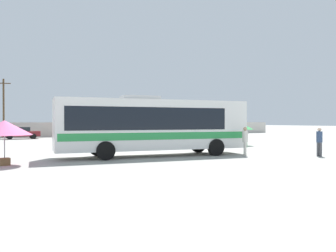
{
  "coord_description": "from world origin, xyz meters",
  "views": [
    {
      "loc": [
        -8.09,
        -19.78,
        2.1
      ],
      "look_at": [
        2.28,
        -0.84,
        1.83
      ],
      "focal_mm": 36.68,
      "sensor_mm": 36.0,
      "label": 1
    }
  ],
  "objects_px": {
    "passenger_waiting_on_apron": "(319,140)",
    "parked_car_second_maroon": "(21,133)",
    "attendant_by_bus_door": "(245,140)",
    "vendor_umbrella_secondary_pink": "(4,128)",
    "utility_pole_near": "(4,107)",
    "vendor_umbrella_near_gate_green": "(242,127)",
    "parked_car_third_red": "(75,132)",
    "coach_bus_white_green": "(152,124)"
  },
  "relations": [
    {
      "from": "attendant_by_bus_door",
      "to": "parked_car_third_red",
      "type": "height_order",
      "value": "attendant_by_bus_door"
    },
    {
      "from": "parked_car_third_red",
      "to": "vendor_umbrella_near_gate_green",
      "type": "bearing_deg",
      "value": -66.6
    },
    {
      "from": "vendor_umbrella_near_gate_green",
      "to": "parked_car_second_maroon",
      "type": "height_order",
      "value": "vendor_umbrella_near_gate_green"
    },
    {
      "from": "passenger_waiting_on_apron",
      "to": "parked_car_second_maroon",
      "type": "height_order",
      "value": "passenger_waiting_on_apron"
    },
    {
      "from": "passenger_waiting_on_apron",
      "to": "utility_pole_near",
      "type": "distance_m",
      "value": 40.71
    },
    {
      "from": "vendor_umbrella_near_gate_green",
      "to": "parked_car_second_maroon",
      "type": "relative_size",
      "value": 0.46
    },
    {
      "from": "vendor_umbrella_secondary_pink",
      "to": "parked_car_second_maroon",
      "type": "distance_m",
      "value": 27.34
    },
    {
      "from": "coach_bus_white_green",
      "to": "attendant_by_bus_door",
      "type": "height_order",
      "value": "coach_bus_white_green"
    },
    {
      "from": "coach_bus_white_green",
      "to": "parked_car_third_red",
      "type": "bearing_deg",
      "value": 86.35
    },
    {
      "from": "coach_bus_white_green",
      "to": "parked_car_second_maroon",
      "type": "bearing_deg",
      "value": 100.48
    },
    {
      "from": "attendant_by_bus_door",
      "to": "vendor_umbrella_secondary_pink",
      "type": "xyz_separation_m",
      "value": [
        -13.27,
        2.0,
        0.79
      ]
    },
    {
      "from": "coach_bus_white_green",
      "to": "utility_pole_near",
      "type": "height_order",
      "value": "utility_pole_near"
    },
    {
      "from": "parked_car_second_maroon",
      "to": "parked_car_third_red",
      "type": "distance_m",
      "value": 6.58
    },
    {
      "from": "passenger_waiting_on_apron",
      "to": "parked_car_second_maroon",
      "type": "distance_m",
      "value": 34.38
    },
    {
      "from": "parked_car_second_maroon",
      "to": "coach_bus_white_green",
      "type": "bearing_deg",
      "value": -79.52
    },
    {
      "from": "attendant_by_bus_door",
      "to": "parked_car_third_red",
      "type": "relative_size",
      "value": 0.4
    },
    {
      "from": "attendant_by_bus_door",
      "to": "vendor_umbrella_near_gate_green",
      "type": "distance_m",
      "value": 9.4
    },
    {
      "from": "passenger_waiting_on_apron",
      "to": "parked_car_second_maroon",
      "type": "bearing_deg",
      "value": 113.55
    },
    {
      "from": "passenger_waiting_on_apron",
      "to": "vendor_umbrella_near_gate_green",
      "type": "xyz_separation_m",
      "value": [
        2.26,
        9.6,
        0.65
      ]
    },
    {
      "from": "utility_pole_near",
      "to": "passenger_waiting_on_apron",
      "type": "bearing_deg",
      "value": -67.92
    },
    {
      "from": "coach_bus_white_green",
      "to": "parked_car_third_red",
      "type": "relative_size",
      "value": 2.68
    },
    {
      "from": "parked_car_second_maroon",
      "to": "parked_car_third_red",
      "type": "height_order",
      "value": "parked_car_third_red"
    },
    {
      "from": "attendant_by_bus_door",
      "to": "vendor_umbrella_near_gate_green",
      "type": "xyz_separation_m",
      "value": [
        6.0,
        7.2,
        0.63
      ]
    },
    {
      "from": "parked_car_third_red",
      "to": "attendant_by_bus_door",
      "type": "bearing_deg",
      "value": -83.28
    },
    {
      "from": "passenger_waiting_on_apron",
      "to": "parked_car_third_red",
      "type": "xyz_separation_m",
      "value": [
        -7.16,
        31.35,
        -0.19
      ]
    },
    {
      "from": "parked_car_second_maroon",
      "to": "vendor_umbrella_secondary_pink",
      "type": "bearing_deg",
      "value": -96.88
    },
    {
      "from": "attendant_by_bus_door",
      "to": "vendor_umbrella_near_gate_green",
      "type": "relative_size",
      "value": 0.9
    },
    {
      "from": "vendor_umbrella_near_gate_green",
      "to": "parked_car_third_red",
      "type": "height_order",
      "value": "vendor_umbrella_near_gate_green"
    },
    {
      "from": "parked_car_second_maroon",
      "to": "parked_car_third_red",
      "type": "xyz_separation_m",
      "value": [
        6.58,
        -0.17,
        0.03
      ]
    },
    {
      "from": "coach_bus_white_green",
      "to": "parked_car_second_maroon",
      "type": "xyz_separation_m",
      "value": [
        -4.9,
        26.5,
        -1.17
      ]
    },
    {
      "from": "coach_bus_white_green",
      "to": "passenger_waiting_on_apron",
      "type": "xyz_separation_m",
      "value": [
        8.84,
        -5.02,
        -0.96
      ]
    },
    {
      "from": "attendant_by_bus_door",
      "to": "passenger_waiting_on_apron",
      "type": "xyz_separation_m",
      "value": [
        3.75,
        -2.39,
        -0.02
      ]
    },
    {
      "from": "parked_car_second_maroon",
      "to": "utility_pole_near",
      "type": "height_order",
      "value": "utility_pole_near"
    },
    {
      "from": "vendor_umbrella_secondary_pink",
      "to": "utility_pole_near",
      "type": "xyz_separation_m",
      "value": [
        1.75,
        33.22,
        2.34
      ]
    },
    {
      "from": "coach_bus_white_green",
      "to": "utility_pole_near",
      "type": "distance_m",
      "value": 33.29
    },
    {
      "from": "coach_bus_white_green",
      "to": "passenger_waiting_on_apron",
      "type": "bearing_deg",
      "value": -29.58
    },
    {
      "from": "passenger_waiting_on_apron",
      "to": "vendor_umbrella_secondary_pink",
      "type": "height_order",
      "value": "vendor_umbrella_secondary_pink"
    },
    {
      "from": "passenger_waiting_on_apron",
      "to": "vendor_umbrella_near_gate_green",
      "type": "bearing_deg",
      "value": 76.76
    },
    {
      "from": "passenger_waiting_on_apron",
      "to": "parked_car_second_maroon",
      "type": "relative_size",
      "value": 0.41
    },
    {
      "from": "passenger_waiting_on_apron",
      "to": "parked_car_third_red",
      "type": "bearing_deg",
      "value": 102.86
    },
    {
      "from": "vendor_umbrella_near_gate_green",
      "to": "utility_pole_near",
      "type": "height_order",
      "value": "utility_pole_near"
    },
    {
      "from": "parked_car_third_red",
      "to": "coach_bus_white_green",
      "type": "bearing_deg",
      "value": -93.65
    }
  ]
}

